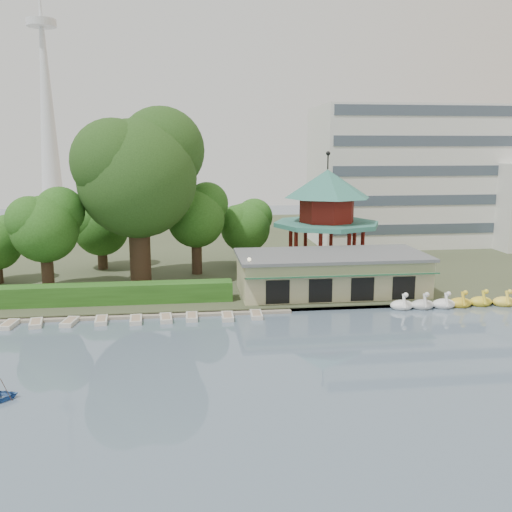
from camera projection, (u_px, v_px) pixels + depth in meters
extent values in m
plane|color=slate|center=(261.00, 394.00, 34.29)|extent=(220.00, 220.00, 0.00)
cube|color=#424930|center=(214.00, 245.00, 84.91)|extent=(220.00, 70.00, 0.40)
cube|color=gray|center=(235.00, 311.00, 51.11)|extent=(220.00, 0.60, 0.30)
cube|color=gray|center=(98.00, 317.00, 49.54)|extent=(34.00, 1.60, 0.24)
cube|color=tan|center=(331.00, 274.00, 56.54)|extent=(18.00, 8.00, 3.60)
cube|color=#595B5E|center=(331.00, 255.00, 56.17)|extent=(18.60, 8.60, 0.30)
cube|color=#194C2D|center=(343.00, 276.00, 52.20)|extent=(18.00, 1.59, 0.45)
cylinder|color=tan|center=(325.00, 265.00, 66.76)|extent=(10.40, 10.40, 1.20)
cylinder|color=#317565|center=(326.00, 224.00, 65.84)|extent=(12.40, 12.40, 0.50)
cylinder|color=maroon|center=(327.00, 210.00, 65.53)|extent=(6.40, 6.40, 2.80)
cone|color=#317565|center=(327.00, 184.00, 64.96)|extent=(10.00, 10.00, 3.20)
cylinder|color=black|center=(328.00, 161.00, 64.49)|extent=(0.16, 0.16, 1.80)
cube|color=silver|center=(415.00, 176.00, 84.74)|extent=(30.00, 14.00, 20.00)
cone|color=silver|center=(46.00, 91.00, 159.78)|extent=(6.00, 6.00, 60.00)
cylinder|color=silver|center=(41.00, 23.00, 156.37)|extent=(8.00, 8.00, 2.00)
cube|color=#2A5C1B|center=(69.00, 295.00, 52.16)|extent=(30.00, 2.00, 1.80)
cylinder|color=black|center=(249.00, 282.00, 52.53)|extent=(0.12, 0.12, 4.00)
sphere|color=beige|center=(249.00, 259.00, 52.13)|extent=(0.36, 0.36, 0.36)
cylinder|color=#3A281C|center=(140.00, 242.00, 59.53)|extent=(2.19, 2.19, 8.89)
sphere|color=#254718|center=(137.00, 179.00, 58.29)|extent=(12.18, 12.18, 12.18)
sphere|color=#254718|center=(161.00, 150.00, 59.83)|extent=(9.14, 9.14, 9.14)
sphere|color=#254718|center=(114.00, 161.00, 56.50)|extent=(8.53, 8.53, 8.53)
cylinder|color=#3A281C|center=(47.00, 266.00, 56.83)|extent=(1.19, 1.19, 5.05)
sphere|color=#2A5C1B|center=(45.00, 229.00, 56.13)|extent=(6.63, 6.63, 6.63)
sphere|color=#2A5C1B|center=(60.00, 211.00, 56.95)|extent=(4.97, 4.97, 4.97)
sphere|color=#2A5C1B|center=(30.00, 220.00, 55.15)|extent=(4.64, 4.64, 4.64)
sphere|color=#2A5C1B|center=(8.00, 233.00, 60.39)|extent=(4.00, 4.00, 4.00)
cylinder|color=#3A281C|center=(197.00, 252.00, 64.53)|extent=(1.16, 1.16, 5.07)
sphere|color=#2A5C1B|center=(196.00, 219.00, 63.82)|extent=(6.46, 6.46, 6.46)
sphere|color=#2A5C1B|center=(207.00, 203.00, 64.62)|extent=(4.84, 4.84, 4.84)
sphere|color=#2A5C1B|center=(186.00, 211.00, 62.86)|extent=(4.52, 4.52, 4.52)
cylinder|color=#3A281C|center=(246.00, 250.00, 69.30)|extent=(1.08, 1.08, 3.73)
sphere|color=#2A5C1B|center=(245.00, 228.00, 68.78)|extent=(5.98, 5.98, 5.98)
sphere|color=#2A5C1B|center=(254.00, 217.00, 69.57)|extent=(4.49, 4.49, 4.49)
sphere|color=#2A5C1B|center=(237.00, 222.00, 67.93)|extent=(4.19, 4.19, 4.19)
cylinder|color=#3A281C|center=(102.00, 253.00, 67.18)|extent=(1.14, 1.14, 3.87)
sphere|color=#2A5C1B|center=(101.00, 229.00, 66.64)|extent=(6.31, 6.31, 6.31)
sphere|color=#2A5C1B|center=(113.00, 217.00, 67.48)|extent=(4.73, 4.73, 4.73)
sphere|color=#2A5C1B|center=(90.00, 223.00, 65.74)|extent=(4.42, 4.42, 4.42)
ellipsoid|color=white|center=(402.00, 305.00, 52.23)|extent=(2.16, 1.44, 0.99)
cylinder|color=white|center=(404.00, 301.00, 51.59)|extent=(0.26, 0.79, 1.29)
sphere|color=white|center=(406.00, 295.00, 51.18)|extent=(0.44, 0.44, 0.44)
ellipsoid|color=silver|center=(422.00, 305.00, 52.38)|extent=(2.16, 1.44, 0.99)
cylinder|color=silver|center=(425.00, 301.00, 51.74)|extent=(0.26, 0.79, 1.29)
sphere|color=silver|center=(427.00, 295.00, 51.33)|extent=(0.44, 0.44, 0.44)
ellipsoid|color=white|center=(444.00, 304.00, 52.64)|extent=(2.16, 1.44, 0.99)
cylinder|color=white|center=(447.00, 300.00, 52.00)|extent=(0.26, 0.79, 1.29)
sphere|color=white|center=(449.00, 294.00, 51.58)|extent=(0.44, 0.44, 0.44)
ellipsoid|color=yellow|center=(460.00, 303.00, 53.02)|extent=(2.16, 1.44, 0.99)
cylinder|color=yellow|center=(463.00, 299.00, 52.38)|extent=(0.26, 0.79, 1.29)
sphere|color=yellow|center=(466.00, 293.00, 51.97)|extent=(0.44, 0.44, 0.44)
ellipsoid|color=yellow|center=(481.00, 302.00, 53.44)|extent=(2.16, 1.44, 0.99)
cylinder|color=yellow|center=(484.00, 298.00, 52.80)|extent=(0.26, 0.79, 1.29)
sphere|color=yellow|center=(486.00, 292.00, 52.39)|extent=(0.44, 0.44, 0.44)
ellipsoid|color=yellow|center=(504.00, 302.00, 53.40)|extent=(2.16, 1.44, 0.99)
cylinder|color=yellow|center=(508.00, 298.00, 52.76)|extent=(0.26, 0.79, 1.29)
sphere|color=yellow|center=(510.00, 292.00, 52.34)|extent=(0.44, 0.44, 0.44)
cube|color=beige|center=(9.00, 325.00, 47.12)|extent=(1.26, 2.40, 0.36)
cube|color=beige|center=(36.00, 323.00, 47.50)|extent=(1.37, 2.44, 0.36)
cube|color=beige|center=(70.00, 322.00, 47.86)|extent=(1.35, 2.43, 0.36)
cube|color=beige|center=(101.00, 320.00, 48.28)|extent=(1.16, 2.37, 0.36)
cube|color=beige|center=(136.00, 320.00, 48.43)|extent=(1.12, 2.35, 0.36)
cube|color=beige|center=(166.00, 318.00, 48.88)|extent=(1.16, 2.36, 0.36)
cube|color=beige|center=(192.00, 317.00, 49.30)|extent=(1.02, 2.31, 0.36)
cube|color=beige|center=(228.00, 316.00, 49.37)|extent=(1.05, 2.32, 0.36)
cube|color=beige|center=(256.00, 315.00, 49.90)|extent=(1.08, 2.34, 0.36)
cylinder|color=#3A281C|center=(9.00, 395.00, 33.38)|extent=(0.94, 0.29, 2.01)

